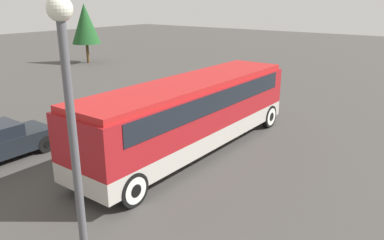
{
  "coord_description": "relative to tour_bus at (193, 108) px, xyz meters",
  "views": [
    {
      "loc": [
        -11.57,
        -8.68,
        6.03
      ],
      "look_at": [
        0.0,
        0.0,
        1.35
      ],
      "focal_mm": 35.0,
      "sensor_mm": 36.0,
      "label": 1
    }
  ],
  "objects": [
    {
      "name": "lamp_post",
      "position": [
        -7.82,
        -3.06,
        2.15
      ],
      "size": [
        0.44,
        0.44,
        6.1
      ],
      "color": "#515156",
      "rests_on": "ground_plane"
    },
    {
      "name": "tour_bus",
      "position": [
        0.0,
        0.0,
        0.0
      ],
      "size": [
        11.24,
        2.68,
        3.0
      ],
      "color": "#B7B2A8",
      "rests_on": "ground_plane"
    },
    {
      "name": "ground_plane",
      "position": [
        -0.1,
        0.0,
        -1.82
      ],
      "size": [
        120.0,
        120.0,
        0.0
      ],
      "primitive_type": "plane",
      "color": "#423F3D"
    },
    {
      "name": "tree_left",
      "position": [
        11.86,
        21.88,
        1.94
      ],
      "size": [
        2.73,
        2.73,
        5.66
      ],
      "color": "brown",
      "rests_on": "ground_plane"
    },
    {
      "name": "parked_car_near",
      "position": [
        1.87,
        5.01,
        -1.13
      ],
      "size": [
        4.08,
        1.85,
        1.4
      ],
      "color": "maroon",
      "rests_on": "ground_plane"
    }
  ]
}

